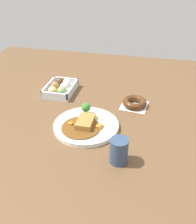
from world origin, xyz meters
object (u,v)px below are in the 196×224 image
curry_plate (86,125)px  coffee_mug (119,151)px  donut_box (60,88)px  chocolate_ring_donut (134,103)px

curry_plate → coffee_mug: (0.17, 0.16, 0.03)m
donut_box → chocolate_ring_donut: bearing=82.5°
chocolate_ring_donut → coffee_mug: 0.39m
donut_box → chocolate_ring_donut: size_ratio=1.39×
curry_plate → donut_box: size_ratio=1.45×
coffee_mug → donut_box: bearing=-139.8°
donut_box → coffee_mug: coffee_mug is taller
curry_plate → chocolate_ring_donut: 0.28m
curry_plate → donut_box: (-0.27, -0.21, 0.01)m
chocolate_ring_donut → coffee_mug: bearing=-2.3°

